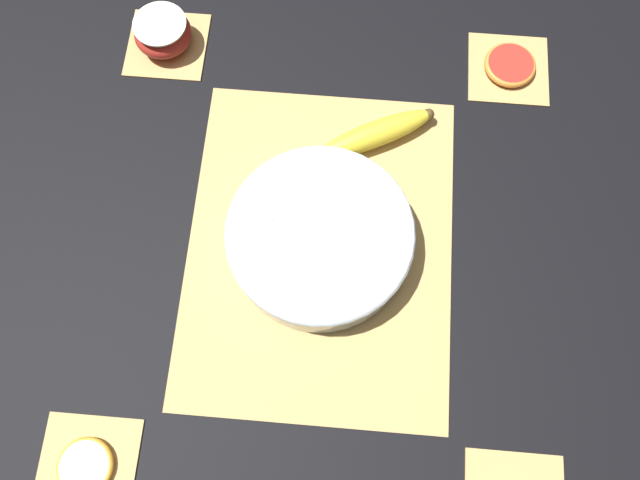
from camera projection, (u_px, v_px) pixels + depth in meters
ground_plane at (320, 247)px, 0.88m from camera, size 6.00×6.00×0.00m
bamboo_mat_center at (320, 246)px, 0.88m from camera, size 0.48×0.37×0.01m
coaster_mat_near_right at (508, 68)px, 0.97m from camera, size 0.12×0.12×0.01m
coaster_mat_far_left at (87, 466)px, 0.78m from camera, size 0.12×0.12×0.01m
coaster_mat_far_right at (167, 44)px, 0.98m from camera, size 0.12×0.12×0.01m
fruit_salad_bowl at (320, 238)px, 0.84m from camera, size 0.25×0.25×0.07m
whole_banana at (377, 134)px, 0.91m from camera, size 0.12×0.18×0.04m
apple_half at (163, 33)px, 0.95m from camera, size 0.09×0.09×0.05m
orange_slice_whole at (85, 466)px, 0.78m from camera, size 0.07×0.07×0.01m
grapefruit_slice at (510, 65)px, 0.96m from camera, size 0.08×0.08×0.01m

